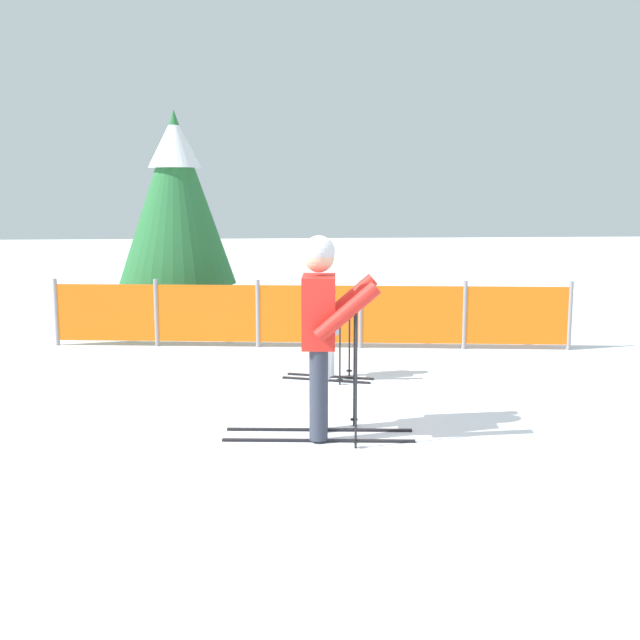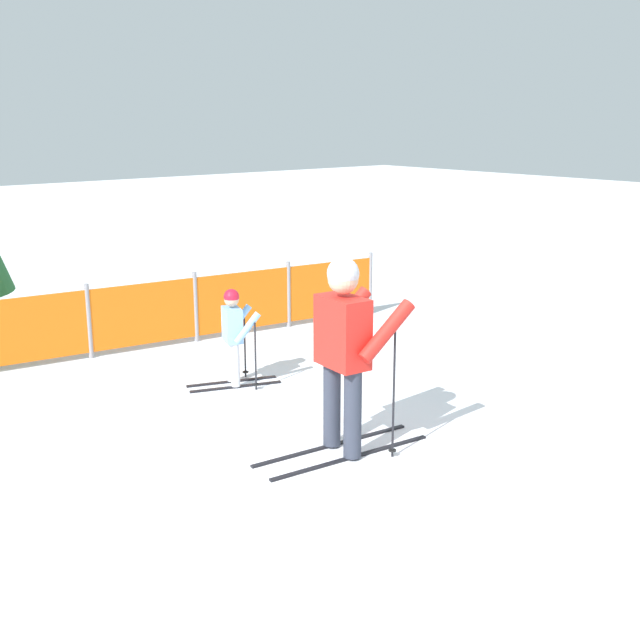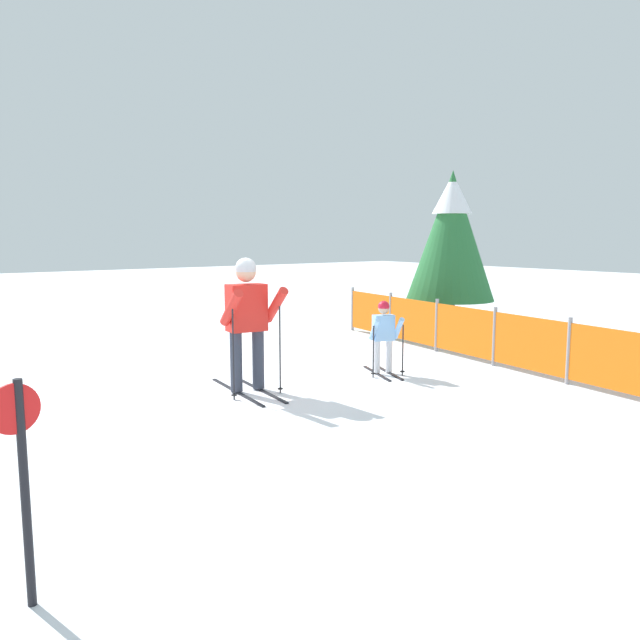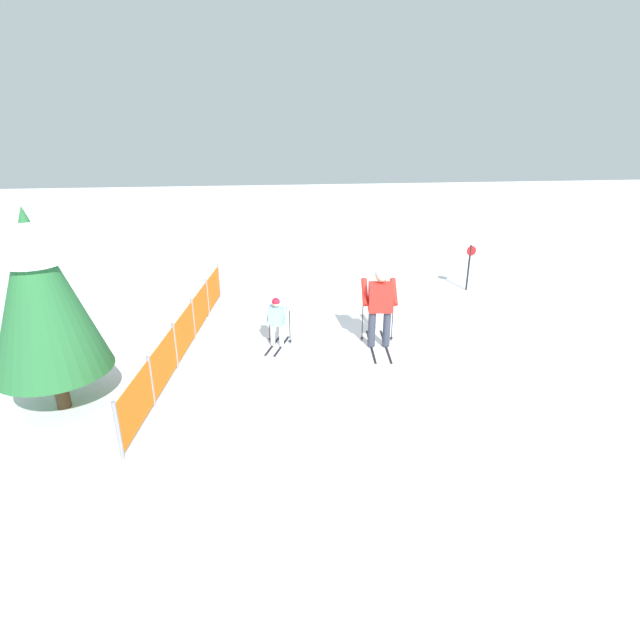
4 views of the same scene
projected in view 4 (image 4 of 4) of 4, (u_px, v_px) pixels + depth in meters
ground_plane at (384, 352)px, 10.50m from camera, size 60.00×60.00×0.00m
skier_adult at (380, 300)px, 10.38m from camera, size 1.71×0.80×1.78m
skier_child at (277, 318)px, 10.55m from camera, size 1.05×0.61×1.10m
safety_fence at (185, 332)px, 10.30m from camera, size 7.10×1.01×0.94m
conifer_far at (39, 290)px, 7.71m from camera, size 1.82×1.82×3.38m
trail_marker at (469, 262)px, 14.08m from camera, size 0.06×0.28×1.30m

